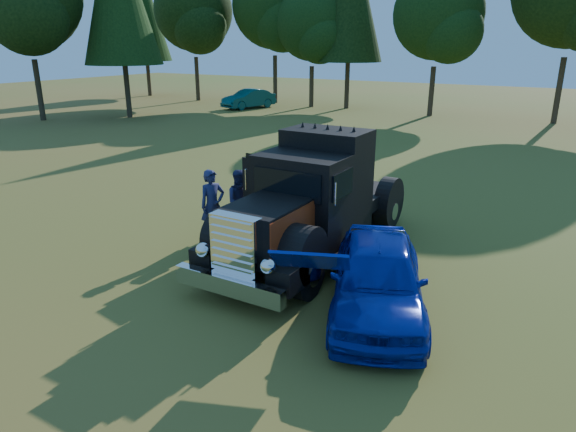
{
  "coord_description": "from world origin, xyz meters",
  "views": [
    {
      "loc": [
        6.17,
        -7.76,
        5.04
      ],
      "look_at": [
        0.5,
        1.84,
        1.25
      ],
      "focal_mm": 32.0,
      "sensor_mm": 36.0,
      "label": 1
    }
  ],
  "objects_px": {
    "diamond_t_truck": "(310,205)",
    "hotrod_coupe": "(377,277)",
    "distant_teal_car": "(249,99)",
    "spectator_far": "(241,202)",
    "spectator_near": "(213,205)"
  },
  "relations": [
    {
      "from": "hotrod_coupe",
      "to": "distant_teal_car",
      "type": "height_order",
      "value": "hotrod_coupe"
    },
    {
      "from": "distant_teal_car",
      "to": "diamond_t_truck",
      "type": "bearing_deg",
      "value": -35.21
    },
    {
      "from": "spectator_far",
      "to": "distant_teal_car",
      "type": "xyz_separation_m",
      "value": [
        -16.01,
        23.47,
        -0.16
      ]
    },
    {
      "from": "spectator_far",
      "to": "distant_teal_car",
      "type": "height_order",
      "value": "spectator_far"
    },
    {
      "from": "distant_teal_car",
      "to": "spectator_far",
      "type": "bearing_deg",
      "value": -38.45
    },
    {
      "from": "hotrod_coupe",
      "to": "spectator_far",
      "type": "distance_m",
      "value": 5.31
    },
    {
      "from": "diamond_t_truck",
      "to": "hotrod_coupe",
      "type": "distance_m",
      "value": 3.19
    },
    {
      "from": "hotrod_coupe",
      "to": "spectator_far",
      "type": "relative_size",
      "value": 2.61
    },
    {
      "from": "spectator_near",
      "to": "spectator_far",
      "type": "height_order",
      "value": "spectator_near"
    },
    {
      "from": "diamond_t_truck",
      "to": "hotrod_coupe",
      "type": "bearing_deg",
      "value": -37.06
    },
    {
      "from": "diamond_t_truck",
      "to": "distant_teal_car",
      "type": "relative_size",
      "value": 1.6
    },
    {
      "from": "spectator_far",
      "to": "spectator_near",
      "type": "bearing_deg",
      "value": -162.44
    },
    {
      "from": "diamond_t_truck",
      "to": "spectator_far",
      "type": "height_order",
      "value": "diamond_t_truck"
    },
    {
      "from": "spectator_near",
      "to": "diamond_t_truck",
      "type": "bearing_deg",
      "value": -55.61
    },
    {
      "from": "diamond_t_truck",
      "to": "spectator_far",
      "type": "bearing_deg",
      "value": 171.06
    }
  ]
}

